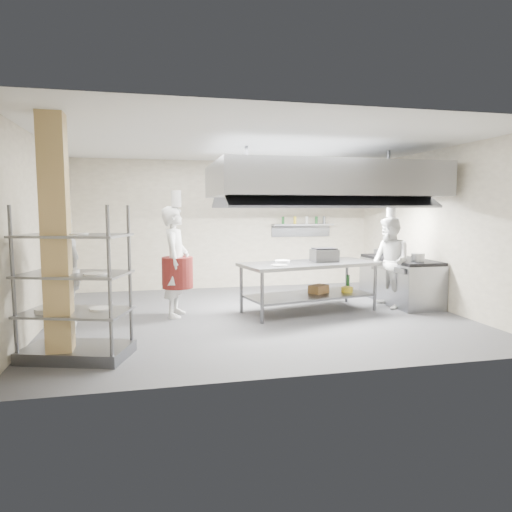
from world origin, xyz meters
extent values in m
plane|color=#3A3A3D|center=(0.00, 0.00, 0.00)|extent=(7.00, 7.00, 0.00)
plane|color=silver|center=(0.00, 0.00, 3.00)|extent=(7.00, 7.00, 0.00)
plane|color=tan|center=(0.00, 3.00, 1.50)|extent=(7.00, 0.00, 7.00)
plane|color=tan|center=(-3.50, 0.00, 1.50)|extent=(0.00, 6.00, 6.00)
plane|color=tan|center=(3.50, 0.00, 1.50)|extent=(0.00, 6.00, 6.00)
cube|color=tan|center=(-2.90, -1.90, 1.50)|extent=(0.30, 0.30, 3.00)
cube|color=gray|center=(1.30, 0.40, 2.40)|extent=(4.00, 2.50, 0.60)
cube|color=white|center=(0.40, 0.40, 2.08)|extent=(1.60, 0.12, 0.04)
cube|color=white|center=(2.20, 0.40, 2.08)|extent=(1.60, 0.12, 0.04)
cube|color=gray|center=(1.80, 2.84, 1.50)|extent=(1.50, 0.28, 0.04)
cube|color=gray|center=(1.00, 0.08, 0.88)|extent=(2.64, 1.53, 0.06)
cube|color=slate|center=(1.00, 0.08, 0.30)|extent=(2.43, 1.39, 0.04)
cube|color=gray|center=(3.08, 0.50, 0.42)|extent=(0.80, 2.00, 0.84)
cube|color=black|center=(3.08, 0.50, 0.87)|extent=(0.78, 1.96, 0.06)
imported|color=white|center=(-1.39, 0.26, 0.96)|extent=(0.61, 0.79, 1.92)
imported|color=silver|center=(2.60, 0.07, 0.87)|extent=(0.70, 0.88, 1.74)
imported|color=white|center=(-3.00, -1.12, 0.96)|extent=(0.94, 1.22, 1.93)
cube|color=slate|center=(1.33, 0.19, 1.02)|extent=(0.47, 0.37, 0.22)
cube|color=olive|center=(1.22, 0.17, 0.40)|extent=(0.42, 0.38, 0.15)
cylinder|color=gray|center=(2.96, 0.33, 1.00)|extent=(0.28, 0.28, 0.19)
cylinder|color=white|center=(-2.74, -1.76, 0.62)|extent=(0.28, 0.28, 0.05)
camera|label=1|loc=(-1.77, -7.74, 1.88)|focal=32.00mm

